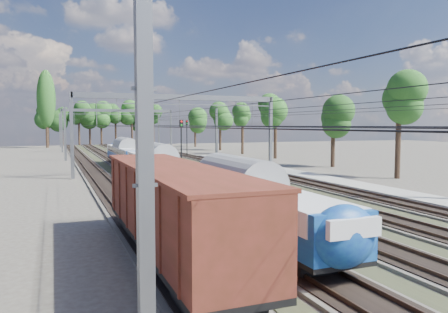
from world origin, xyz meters
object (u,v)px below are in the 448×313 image
object	(u,v)px
signal_near	(181,142)
worker	(143,152)
freight_boxcar	(171,206)
emu_train	(158,162)
signal_far	(187,134)

from	to	relation	value
signal_near	worker	bearing A→B (deg)	88.15
freight_boxcar	signal_near	bearing A→B (deg)	73.18
worker	freight_boxcar	bearing A→B (deg)	167.70
freight_boxcar	worker	world-z (taller)	freight_boxcar
emu_train	signal_near	size ratio (longest dim) A/B	9.12
worker	signal_near	size ratio (longest dim) A/B	0.26
emu_train	worker	xyz separation A→B (m)	(5.93, 37.51, -1.47)
signal_near	signal_far	bearing A→B (deg)	74.81
emu_train	worker	distance (m)	38.01
signal_far	emu_train	bearing A→B (deg)	-89.62
signal_near	signal_far	xyz separation A→B (m)	(9.76, 30.60, 0.19)
freight_boxcar	signal_far	bearing A→B (deg)	72.71
signal_near	signal_far	size ratio (longest dim) A/B	0.95
freight_boxcar	worker	bearing A→B (deg)	80.04
worker	signal_far	size ratio (longest dim) A/B	0.25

